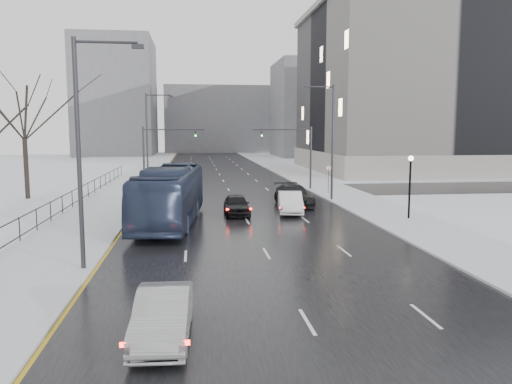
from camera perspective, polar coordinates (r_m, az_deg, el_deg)
name	(u,v)px	position (r m, az deg, el deg)	size (l,w,h in m)	color
road	(222,179)	(62.44, -3.87, 1.44)	(16.00, 150.00, 0.04)	black
cross_road	(229,191)	(50.53, -3.08, 0.11)	(130.00, 10.00, 0.04)	black
sidewalk_left	(137,180)	(62.72, -13.49, 1.34)	(5.00, 150.00, 0.16)	silver
sidewalk_right	(305,178)	(63.89, 5.58, 1.61)	(5.00, 150.00, 0.16)	silver
park_strip	(56,181)	(64.47, -21.91, 1.16)	(14.00, 150.00, 0.12)	white
tree_park_e	(28,200)	(48.70, -24.60, -0.81)	(9.45, 9.45, 13.50)	black
iron_fence	(41,215)	(33.81, -23.32, -2.42)	(0.06, 70.00, 1.30)	black
streetlight_r_mid	(330,136)	(43.64, 8.47, 6.32)	(2.95, 0.25, 10.00)	#2D2D33
streetlight_l_near	(84,143)	(22.52, -19.08, 5.34)	(2.95, 0.25, 10.00)	#2D2D33
streetlight_l_far	(149,135)	(54.23, -12.12, 6.37)	(2.95, 0.25, 10.00)	#2D2D33
lamppost_r_mid	(410,178)	(35.33, 17.20, 1.56)	(0.36, 0.36, 4.28)	black
mast_signal_right	(301,150)	(51.24, 5.12, 4.78)	(6.10, 0.33, 6.50)	#2D2D33
mast_signal_left	(155,151)	(50.22, -11.50, 4.62)	(6.10, 0.33, 6.50)	#2D2D33
no_uturn_sign	(329,171)	(47.92, 8.30, 2.41)	(0.60, 0.06, 2.70)	#2D2D33
civic_building	(444,97)	(83.62, 20.65, 10.11)	(41.00, 31.00, 24.80)	gray
bldg_far_right	(326,110)	(121.31, 8.03, 9.32)	(24.00, 20.00, 22.00)	slate
bldg_far_left	(117,98)	(128.61, -15.65, 10.33)	(18.00, 22.00, 28.00)	slate
bldg_far_center	(220,120)	(142.26, -4.15, 8.22)	(30.00, 18.00, 18.00)	slate
sedan_left_near	(163,315)	(15.30, -10.57, -13.63)	(1.55, 4.43, 1.46)	#98999C
bus	(170,195)	(33.14, -9.79, -0.37)	(3.14, 13.41, 3.73)	#2A3552
sedan_center_near	(237,205)	(36.11, -2.24, -1.46)	(1.76, 4.37, 1.49)	black
sedan_right_near	(290,203)	(36.91, 3.93, -1.21)	(1.68, 4.82, 1.59)	white
sedan_right_far	(294,195)	(40.61, 4.33, -0.39)	(2.36, 5.80, 1.68)	black
sedan_center_far	(194,171)	(66.62, -7.10, 2.43)	(1.79, 4.44, 1.51)	#19194B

